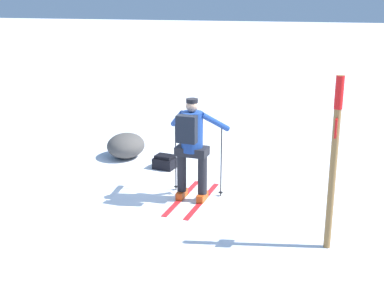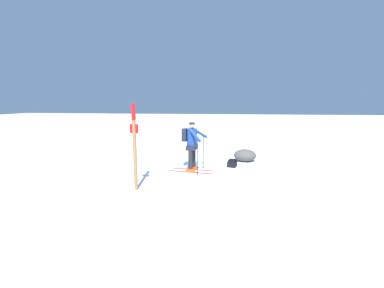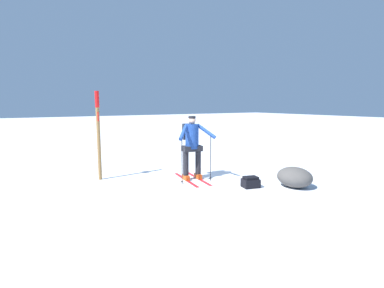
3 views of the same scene
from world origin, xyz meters
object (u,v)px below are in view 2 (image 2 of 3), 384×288
at_px(dropped_backpack, 232,163).
at_px(trail_marker, 134,140).
at_px(rock_boulder, 245,155).
at_px(skier, 192,143).

relative_size(dropped_backpack, trail_marker, 0.19).
bearing_deg(dropped_backpack, rock_boulder, 60.35).
bearing_deg(skier, rock_boulder, 41.66).
bearing_deg(skier, dropped_backpack, 29.45).
distance_m(trail_marker, rock_boulder, 5.07).
height_order(skier, dropped_backpack, skier).
relative_size(trail_marker, rock_boulder, 2.64).
distance_m(dropped_backpack, trail_marker, 4.09).
bearing_deg(skier, trail_marker, -120.96).
height_order(dropped_backpack, trail_marker, trail_marker).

